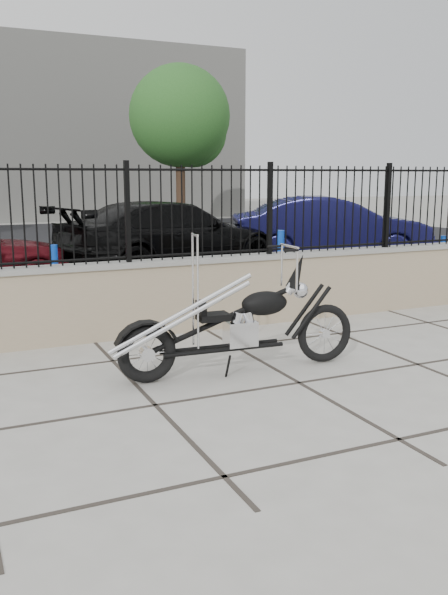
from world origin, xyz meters
TOP-DOWN VIEW (x-y plane):
  - ground_plane at (0.00, 0.00)m, footprint 90.00×90.00m
  - parking_lot at (0.00, 12.50)m, footprint 30.00×30.00m
  - retaining_wall at (0.00, 2.50)m, footprint 14.00×0.36m
  - iron_fence at (0.00, 2.50)m, footprint 14.00×0.08m
  - background_building at (0.00, 26.50)m, footprint 22.00×6.00m
  - chopper_motorcycle at (-0.43, 0.57)m, footprint 2.51×0.60m
  - car_black at (1.41, 7.66)m, footprint 5.52×3.38m
  - car_blue at (5.40, 7.53)m, footprint 4.93×3.14m
  - bollard_a at (-1.47, 5.25)m, footprint 0.14×0.14m
  - bollard_b at (2.41, 4.67)m, footprint 0.17×0.17m
  - bollard_c at (5.78, 4.22)m, footprint 0.14×0.14m
  - tree_right at (5.05, 16.78)m, footprint 3.62×3.62m

SIDE VIEW (x-z plane):
  - ground_plane at x=0.00m, z-range 0.00..0.00m
  - parking_lot at x=0.00m, z-range 0.00..0.00m
  - bollard_c at x=5.78m, z-range 0.00..0.88m
  - bollard_a at x=-1.47m, z-range 0.00..0.92m
  - retaining_wall at x=0.00m, z-range 0.00..0.96m
  - bollard_b at x=2.41m, z-range 0.00..1.07m
  - chopper_motorcycle at x=-0.43m, z-range 0.00..1.49m
  - car_black at x=1.41m, z-range 0.00..1.49m
  - car_blue at x=5.40m, z-range 0.00..1.54m
  - iron_fence at x=0.00m, z-range 0.96..2.16m
  - background_building at x=0.00m, z-range 0.00..8.00m
  - tree_right at x=5.05m, z-range 1.22..7.33m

